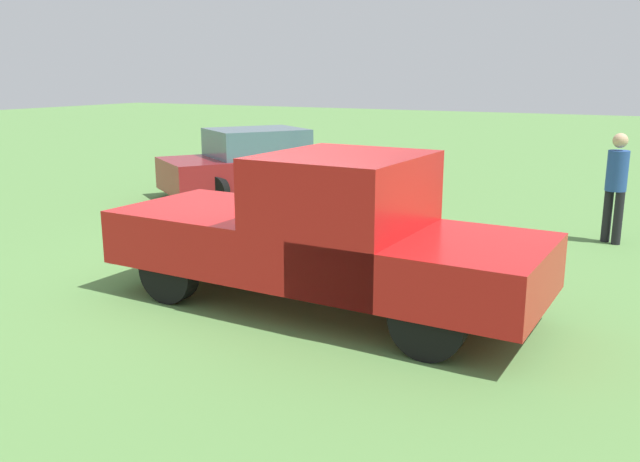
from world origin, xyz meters
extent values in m
plane|color=#5B8C47|center=(0.00, 0.00, 0.00)|extent=(80.00, 80.00, 0.00)
cylinder|color=black|center=(-0.67, -1.23, 0.37)|extent=(0.75, 0.22, 0.75)
cylinder|color=black|center=(-0.63, 0.29, 0.37)|extent=(0.75, 0.22, 0.75)
cylinder|color=black|center=(2.56, -1.32, 0.37)|extent=(0.75, 0.22, 0.75)
cylinder|color=black|center=(2.61, 0.19, 0.37)|extent=(0.75, 0.22, 0.75)
cube|color=red|center=(-0.55, -0.47, 0.71)|extent=(2.07, 1.88, 0.64)
cube|color=red|center=(1.27, -0.53, 1.09)|extent=(1.67, 1.87, 1.40)
cube|color=slate|center=(1.27, -0.53, 1.53)|extent=(1.42, 1.71, 0.48)
cube|color=red|center=(2.28, -0.56, 0.69)|extent=(2.48, 1.89, 0.60)
cube|color=silver|center=(-1.50, -0.44, 0.45)|extent=(0.17, 1.75, 0.16)
cylinder|color=black|center=(-3.45, 7.13, 0.32)|extent=(0.64, 0.20, 0.64)
cylinder|color=black|center=(-2.13, 6.24, 0.32)|extent=(0.64, 0.20, 0.64)
cylinder|color=black|center=(-5.11, 4.66, 0.32)|extent=(0.64, 0.20, 0.64)
cylinder|color=black|center=(-3.79, 3.78, 0.32)|extent=(0.64, 0.20, 0.64)
cube|color=maroon|center=(-3.62, 5.45, 0.52)|extent=(4.05, 4.77, 0.68)
cube|color=slate|center=(-3.74, 5.27, 1.16)|extent=(2.46, 2.55, 0.60)
cylinder|color=black|center=(3.55, 4.37, 0.42)|extent=(0.14, 0.14, 0.84)
cylinder|color=black|center=(3.72, 4.26, 0.42)|extent=(0.14, 0.14, 0.84)
cylinder|color=#284C93|center=(3.64, 4.31, 1.16)|extent=(0.44, 0.44, 0.63)
sphere|color=#D8AD84|center=(3.64, 4.31, 1.63)|extent=(0.23, 0.23, 0.23)
camera|label=1|loc=(4.47, -7.01, 2.65)|focal=37.50mm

